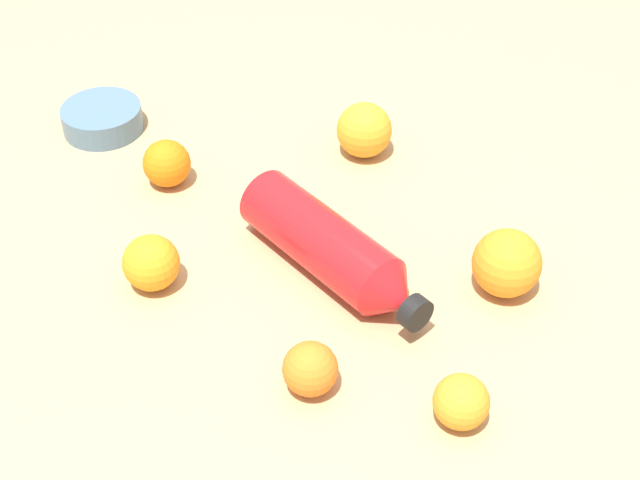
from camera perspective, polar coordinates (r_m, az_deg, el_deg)
name	(u,v)px	position (r m, az deg, el deg)	size (l,w,h in m)	color
ground_plane	(276,269)	(1.16, -2.72, -1.81)	(2.40, 2.40, 0.00)	tan
water_bottle	(333,250)	(1.12, 0.82, -0.63)	(0.18, 0.29, 0.08)	red
orange_0	(461,402)	(0.98, 8.69, -9.82)	(0.06, 0.06, 0.06)	orange
orange_1	(151,263)	(1.13, -10.36, -1.39)	(0.07, 0.07, 0.07)	orange
orange_2	(364,130)	(1.33, 2.72, 6.79)	(0.08, 0.08, 0.08)	orange
orange_3	(310,369)	(1.00, -0.60, -7.94)	(0.06, 0.06, 0.06)	orange
orange_4	(507,263)	(1.12, 11.43, -1.40)	(0.08, 0.08, 0.08)	orange
orange_5	(167,163)	(1.29, -9.42, 4.68)	(0.07, 0.07, 0.07)	orange
ceramic_bowl	(102,118)	(1.42, -13.26, 7.29)	(0.12, 0.12, 0.04)	slate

